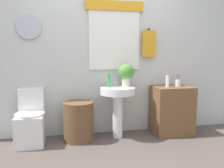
{
  "coord_description": "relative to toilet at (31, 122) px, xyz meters",
  "views": [
    {
      "loc": [
        -0.54,
        -2.24,
        1.2
      ],
      "look_at": [
        0.08,
        0.8,
        0.8
      ],
      "focal_mm": 35.74,
      "sensor_mm": 36.0,
      "label": 1
    }
  ],
  "objects": [
    {
      "name": "toilet",
      "position": [
        0.0,
        0.0,
        0.0
      ],
      "size": [
        0.38,
        0.51,
        0.77
      ],
      "color": "white",
      "rests_on": "ground_plane"
    },
    {
      "name": "ground_plane",
      "position": [
        1.04,
        -0.88,
        -0.29
      ],
      "size": [
        8.0,
        8.0,
        0.0
      ],
      "primitive_type": "plane",
      "color": "#564C47"
    },
    {
      "name": "toothbrush_cup",
      "position": [
        2.16,
        -0.01,
        0.49
      ],
      "size": [
        0.08,
        0.08,
        0.19
      ],
      "color": "silver",
      "rests_on": "wooden_cabinet"
    },
    {
      "name": "soap_bottle",
      "position": [
        1.09,
        0.02,
        0.55
      ],
      "size": [
        0.05,
        0.05,
        0.19
      ],
      "primitive_type": "cylinder",
      "color": "green",
      "rests_on": "pedestal_sink"
    },
    {
      "name": "wooden_cabinet",
      "position": [
        2.06,
        -0.03,
        0.07
      ],
      "size": [
        0.58,
        0.44,
        0.73
      ],
      "primitive_type": "cube",
      "color": "brown",
      "rests_on": "ground_plane"
    },
    {
      "name": "pedestal_sink",
      "position": [
        1.21,
        -0.03,
        0.27
      ],
      "size": [
        0.51,
        0.51,
        0.74
      ],
      "color": "white",
      "rests_on": "ground_plane"
    },
    {
      "name": "lotion_bottle",
      "position": [
        1.96,
        -0.07,
        0.52
      ],
      "size": [
        0.05,
        0.05,
        0.17
      ],
      "primitive_type": "cylinder",
      "color": "white",
      "rests_on": "wooden_cabinet"
    },
    {
      "name": "potted_plant",
      "position": [
        1.35,
        0.03,
        0.65
      ],
      "size": [
        0.23,
        0.23,
        0.33
      ],
      "color": "beige",
      "rests_on": "pedestal_sink"
    },
    {
      "name": "faucet",
      "position": [
        1.21,
        0.09,
        0.5
      ],
      "size": [
        0.03,
        0.03,
        0.1
      ],
      "primitive_type": "cylinder",
      "color": "silver",
      "rests_on": "pedestal_sink"
    },
    {
      "name": "laundry_hamper",
      "position": [
        0.64,
        -0.03,
        -0.02
      ],
      "size": [
        0.43,
        0.43,
        0.55
      ],
      "primitive_type": "cylinder",
      "color": "brown",
      "rests_on": "ground_plane"
    },
    {
      "name": "back_wall",
      "position": [
        1.04,
        0.27,
        1.01
      ],
      "size": [
        4.4,
        0.18,
        2.6
      ],
      "color": "silver",
      "rests_on": "ground_plane"
    }
  ]
}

